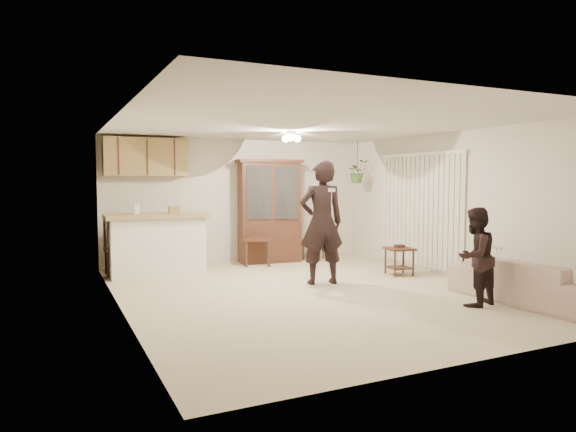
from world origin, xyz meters
name	(u,v)px	position (x,y,z in m)	size (l,w,h in m)	color
floor	(314,292)	(0.00, 0.00, 0.00)	(6.50, 6.50, 0.00)	beige
ceiling	(314,124)	(0.00, 0.00, 2.50)	(5.50, 6.50, 0.02)	silver
wall_back	(239,201)	(0.00, 3.25, 1.25)	(5.50, 0.02, 2.50)	silver
wall_front	(482,227)	(0.00, -3.25, 1.25)	(5.50, 0.02, 2.50)	silver
wall_left	(120,214)	(-2.75, 0.00, 1.25)	(0.02, 6.50, 2.50)	silver
wall_right	(456,205)	(2.75, 0.00, 1.25)	(0.02, 6.50, 2.50)	silver
breakfast_bar	(157,247)	(-1.85, 2.35, 0.50)	(1.60, 0.55, 1.00)	white
bar_top	(157,216)	(-1.85, 2.35, 1.05)	(1.75, 0.70, 0.08)	tan
upper_cabinets	(146,157)	(-1.90, 3.07, 2.10)	(1.50, 0.34, 0.70)	olive
vertical_blinds	(419,211)	(2.71, 0.90, 1.10)	(0.06, 2.30, 2.10)	silver
ceiling_fixture	(291,137)	(0.20, 1.20, 2.40)	(0.36, 0.36, 0.20)	#FFEBBF
hanging_plant	(357,172)	(2.30, 2.40, 1.85)	(0.43, 0.37, 0.48)	#386026
plant_cord	(357,156)	(2.30, 2.40, 2.17)	(0.01, 0.01, 0.65)	black
sofa	(525,276)	(2.32, -1.80, 0.37)	(1.87, 0.73, 0.73)	beige
adult	(322,228)	(0.40, 0.49, 0.90)	(0.66, 0.43, 1.80)	black
child	(475,255)	(1.55, -1.65, 0.68)	(0.66, 0.51, 1.35)	black
china_hutch	(269,212)	(0.52, 2.89, 1.03)	(1.37, 0.65, 2.09)	#3C2216
side_table	(399,261)	(2.01, 0.57, 0.25)	(0.51, 0.51, 0.54)	#3C2216
chair_bar	(118,259)	(-2.47, 2.64, 0.30)	(0.47, 0.47, 1.05)	#3C2216
chair_hutch_left	(257,248)	(0.13, 2.62, 0.34)	(0.66, 0.66, 1.19)	#3C2216
chair_hutch_right	(314,247)	(1.50, 2.81, 0.26)	(0.58, 0.58, 0.93)	#3C2216
controller_adult	(332,190)	(0.32, 0.03, 1.52)	(0.05, 0.17, 0.05)	silver
controller_child	(497,248)	(1.62, -1.95, 0.81)	(0.04, 0.11, 0.04)	silver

